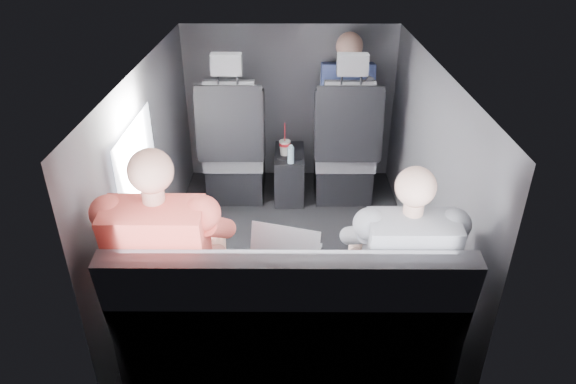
{
  "coord_description": "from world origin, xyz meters",
  "views": [
    {
      "loc": [
        0.01,
        -2.98,
        2.16
      ],
      "look_at": [
        -0.01,
        -0.05,
        0.54
      ],
      "focal_mm": 32.0,
      "sensor_mm": 36.0,
      "label": 1
    }
  ],
  "objects_px": {
    "center_console": "(289,174)",
    "passenger_rear_left": "(170,262)",
    "water_bottle": "(291,155)",
    "soda_cup": "(285,147)",
    "laptop_silver": "(285,251)",
    "rear_bench": "(288,330)",
    "front_seat_right": "(344,155)",
    "passenger_front_right": "(346,102)",
    "laptop_black": "(390,248)",
    "laptop_white": "(178,245)",
    "front_seat_left": "(234,154)",
    "passenger_rear_right": "(399,268)"
  },
  "relations": [
    {
      "from": "center_console",
      "to": "water_bottle",
      "type": "xyz_separation_m",
      "value": [
        0.01,
        -0.2,
        0.27
      ]
    },
    {
      "from": "center_console",
      "to": "passenger_rear_right",
      "type": "xyz_separation_m",
      "value": [
        0.54,
        -1.85,
        0.43
      ]
    },
    {
      "from": "passenger_rear_right",
      "to": "soda_cup",
      "type": "bearing_deg",
      "value": 107.88
    },
    {
      "from": "passenger_rear_left",
      "to": "center_console",
      "type": "bearing_deg",
      "value": 72.74
    },
    {
      "from": "rear_bench",
      "to": "soda_cup",
      "type": "bearing_deg",
      "value": 91.12
    },
    {
      "from": "center_console",
      "to": "laptop_black",
      "type": "relative_size",
      "value": 1.39
    },
    {
      "from": "soda_cup",
      "to": "laptop_silver",
      "type": "xyz_separation_m",
      "value": [
        0.02,
        -1.66,
        0.16
      ]
    },
    {
      "from": "front_seat_left",
      "to": "center_console",
      "type": "xyz_separation_m",
      "value": [
        0.45,
        0.04,
        -0.2
      ]
    },
    {
      "from": "front_seat_left",
      "to": "passenger_rear_left",
      "type": "height_order",
      "value": "passenger_rear_left"
    },
    {
      "from": "soda_cup",
      "to": "laptop_silver",
      "type": "distance_m",
      "value": 1.67
    },
    {
      "from": "laptop_silver",
      "to": "center_console",
      "type": "bearing_deg",
      "value": 89.36
    },
    {
      "from": "water_bottle",
      "to": "passenger_front_right",
      "type": "height_order",
      "value": "passenger_front_right"
    },
    {
      "from": "passenger_front_right",
      "to": "rear_bench",
      "type": "bearing_deg",
      "value": -102.28
    },
    {
      "from": "center_console",
      "to": "laptop_white",
      "type": "bearing_deg",
      "value": -108.91
    },
    {
      "from": "laptop_black",
      "to": "passenger_rear_left",
      "type": "height_order",
      "value": "passenger_rear_left"
    },
    {
      "from": "laptop_white",
      "to": "passenger_front_right",
      "type": "relative_size",
      "value": 0.44
    },
    {
      "from": "soda_cup",
      "to": "center_console",
      "type": "bearing_deg",
      "value": 57.81
    },
    {
      "from": "water_bottle",
      "to": "passenger_rear_left",
      "type": "height_order",
      "value": "passenger_rear_left"
    },
    {
      "from": "laptop_white",
      "to": "passenger_rear_left",
      "type": "height_order",
      "value": "passenger_rear_left"
    },
    {
      "from": "front_seat_left",
      "to": "laptop_black",
      "type": "xyz_separation_m",
      "value": [
        0.98,
        -1.64,
        0.23
      ]
    },
    {
      "from": "front_seat_right",
      "to": "center_console",
      "type": "bearing_deg",
      "value": 174.93
    },
    {
      "from": "passenger_rear_left",
      "to": "laptop_black",
      "type": "bearing_deg",
      "value": 8.59
    },
    {
      "from": "center_console",
      "to": "laptop_silver",
      "type": "relative_size",
      "value": 1.2
    },
    {
      "from": "laptop_black",
      "to": "center_console",
      "type": "bearing_deg",
      "value": 107.37
    },
    {
      "from": "front_seat_right",
      "to": "passenger_front_right",
      "type": "relative_size",
      "value": 1.4
    },
    {
      "from": "center_console",
      "to": "water_bottle",
      "type": "height_order",
      "value": "water_bottle"
    },
    {
      "from": "soda_cup",
      "to": "laptop_white",
      "type": "height_order",
      "value": "laptop_white"
    },
    {
      "from": "passenger_rear_left",
      "to": "water_bottle",
      "type": "bearing_deg",
      "value": 70.47
    },
    {
      "from": "front_seat_right",
      "to": "soda_cup",
      "type": "distance_m",
      "value": 0.49
    },
    {
      "from": "passenger_rear_right",
      "to": "water_bottle",
      "type": "bearing_deg",
      "value": 107.75
    },
    {
      "from": "water_bottle",
      "to": "passenger_rear_left",
      "type": "relative_size",
      "value": 0.12
    },
    {
      "from": "rear_bench",
      "to": "water_bottle",
      "type": "xyz_separation_m",
      "value": [
        0.01,
        1.75,
        0.16
      ]
    },
    {
      "from": "front_seat_left",
      "to": "soda_cup",
      "type": "bearing_deg",
      "value": -2.59
    },
    {
      "from": "front_seat_right",
      "to": "passenger_rear_left",
      "type": "distance_m",
      "value": 2.09
    },
    {
      "from": "front_seat_right",
      "to": "soda_cup",
      "type": "height_order",
      "value": "front_seat_right"
    },
    {
      "from": "rear_bench",
      "to": "passenger_front_right",
      "type": "bearing_deg",
      "value": 77.72
    },
    {
      "from": "water_bottle",
      "to": "passenger_front_right",
      "type": "relative_size",
      "value": 0.17
    },
    {
      "from": "rear_bench",
      "to": "soda_cup",
      "type": "distance_m",
      "value": 1.89
    },
    {
      "from": "center_console",
      "to": "passenger_rear_left",
      "type": "xyz_separation_m",
      "value": [
        -0.57,
        -1.85,
        0.46
      ]
    },
    {
      "from": "front_seat_left",
      "to": "laptop_silver",
      "type": "distance_m",
      "value": 1.75
    },
    {
      "from": "front_seat_left",
      "to": "laptop_white",
      "type": "distance_m",
      "value": 1.65
    },
    {
      "from": "laptop_black",
      "to": "front_seat_right",
      "type": "bearing_deg",
      "value": 92.66
    },
    {
      "from": "soda_cup",
      "to": "laptop_black",
      "type": "height_order",
      "value": "laptop_black"
    },
    {
      "from": "laptop_black",
      "to": "laptop_white",
      "type": "bearing_deg",
      "value": 179.46
    },
    {
      "from": "laptop_black",
      "to": "rear_bench",
      "type": "bearing_deg",
      "value": -153.69
    },
    {
      "from": "front_seat_right",
      "to": "laptop_black",
      "type": "height_order",
      "value": "front_seat_right"
    },
    {
      "from": "center_console",
      "to": "laptop_black",
      "type": "height_order",
      "value": "laptop_black"
    },
    {
      "from": "rear_bench",
      "to": "laptop_black",
      "type": "relative_size",
      "value": 4.64
    },
    {
      "from": "soda_cup",
      "to": "passenger_rear_left",
      "type": "distance_m",
      "value": 1.88
    },
    {
      "from": "rear_bench",
      "to": "laptop_white",
      "type": "relative_size",
      "value": 4.02
    }
  ]
}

